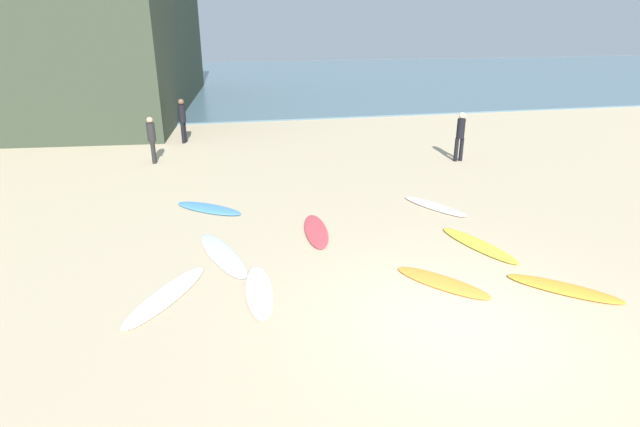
{
  "coord_description": "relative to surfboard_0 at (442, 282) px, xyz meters",
  "views": [
    {
      "loc": [
        -3.75,
        -6.41,
        4.66
      ],
      "look_at": [
        -1.23,
        4.76,
        0.3
      ],
      "focal_mm": 28.32,
      "sensor_mm": 36.0,
      "label": 1
    }
  ],
  "objects": [
    {
      "name": "ocean_water",
      "position": [
        -0.38,
        37.37,
        0.01
      ],
      "size": [
        120.0,
        40.0,
        0.08
      ],
      "primitive_type": "cube",
      "color": "slate",
      "rests_on": "ground_plane"
    },
    {
      "name": "beachgoer_mid",
      "position": [
        -6.04,
        10.39,
        0.86
      ],
      "size": [
        0.29,
        0.34,
        1.62
      ],
      "rotation": [
        0.0,
        0.0,
        1.59
      ],
      "color": "black",
      "rests_on": "ground_plane"
    },
    {
      "name": "beachgoer_near",
      "position": [
        -5.09,
        13.43,
        0.97
      ],
      "size": [
        0.35,
        0.35,
        1.78
      ],
      "rotation": [
        0.0,
        0.0,
        1.25
      ],
      "color": "black",
      "rests_on": "ground_plane"
    },
    {
      "name": "surfboard_1",
      "position": [
        -1.81,
        2.98,
        0.01
      ],
      "size": [
        0.74,
        2.13,
        0.07
      ],
      "primitive_type": "ellipsoid",
      "rotation": [
        0.0,
        0.0,
        -0.1
      ],
      "color": "#D8454F",
      "rests_on": "ground_plane"
    },
    {
      "name": "surfboard_8",
      "position": [
        2.09,
        -0.72,
        0.01
      ],
      "size": [
        1.81,
        1.77,
        0.07
      ],
      "primitive_type": "ellipsoid",
      "rotation": [
        0.0,
        0.0,
        3.95
      ],
      "color": "gold",
      "rests_on": "ground_plane"
    },
    {
      "name": "beachgoer_far",
      "position": [
        4.54,
        8.28,
        0.94
      ],
      "size": [
        0.34,
        0.29,
        1.73
      ],
      "rotation": [
        0.0,
        0.0,
        0.04
      ],
      "color": "black",
      "rests_on": "ground_plane"
    },
    {
      "name": "surfboard_7",
      "position": [
        1.54,
        1.41,
        0.01
      ],
      "size": [
        1.1,
        2.27,
        0.07
      ],
      "primitive_type": "ellipsoid",
      "rotation": [
        0.0,
        0.0,
        3.42
      ],
      "color": "yellow",
      "rests_on": "ground_plane"
    },
    {
      "name": "surfboard_4",
      "position": [
        -3.43,
        0.41,
        0.01
      ],
      "size": [
        0.59,
        2.06,
        0.08
      ],
      "primitive_type": "ellipsoid",
      "rotation": [
        0.0,
        0.0,
        3.1
      ],
      "color": "silver",
      "rests_on": "ground_plane"
    },
    {
      "name": "ground_plane",
      "position": [
        -0.38,
        -1.35,
        -0.03
      ],
      "size": [
        120.0,
        120.0,
        0.0
      ],
      "primitive_type": "plane",
      "color": "#C6B28E"
    },
    {
      "name": "surfboard_6",
      "position": [
        1.66,
        3.93,
        0.01
      ],
      "size": [
        1.35,
        2.04,
        0.08
      ],
      "primitive_type": "ellipsoid",
      "rotation": [
        0.0,
        0.0,
        3.61
      ],
      "color": "white",
      "rests_on": "ground_plane"
    },
    {
      "name": "surfboard_0",
      "position": [
        0.0,
        0.0,
        0.0
      ],
      "size": [
        1.61,
        1.85,
        0.06
      ],
      "primitive_type": "ellipsoid",
      "rotation": [
        0.0,
        0.0,
        0.66
      ],
      "color": "orange",
      "rests_on": "ground_plane"
    },
    {
      "name": "surfboard_5",
      "position": [
        -4.26,
        5.1,
        0.01
      ],
      "size": [
        1.94,
        1.75,
        0.08
      ],
      "primitive_type": "ellipsoid",
      "rotation": [
        0.0,
        0.0,
        4.02
      ],
      "color": "#5095E2",
      "rests_on": "ground_plane"
    },
    {
      "name": "surfboard_3",
      "position": [
        -5.09,
        0.63,
        -0.0
      ],
      "size": [
        1.7,
        2.3,
        0.06
      ],
      "primitive_type": "ellipsoid",
      "rotation": [
        0.0,
        0.0,
        -0.55
      ],
      "color": "white",
      "rests_on": "ground_plane"
    },
    {
      "name": "surfboard_2",
      "position": [
        -4.02,
        2.15,
        0.0
      ],
      "size": [
        1.22,
        2.55,
        0.07
      ],
      "primitive_type": "ellipsoid",
      "rotation": [
        0.0,
        0.0,
        3.43
      ],
      "color": "silver",
      "rests_on": "ground_plane"
    }
  ]
}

